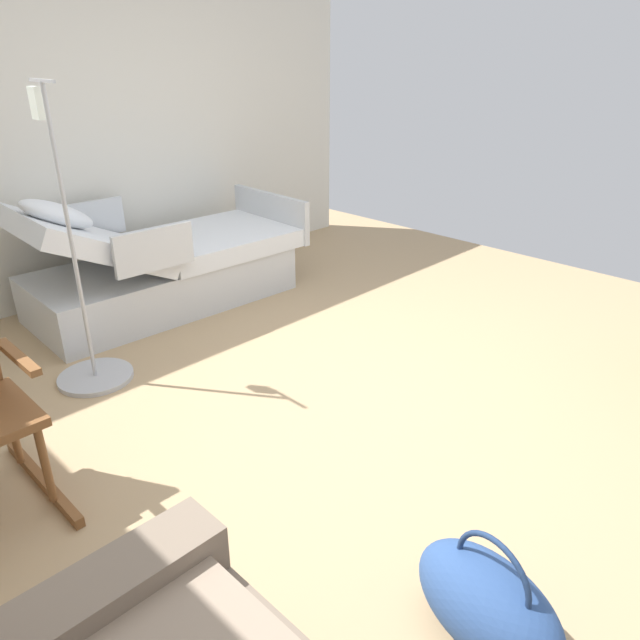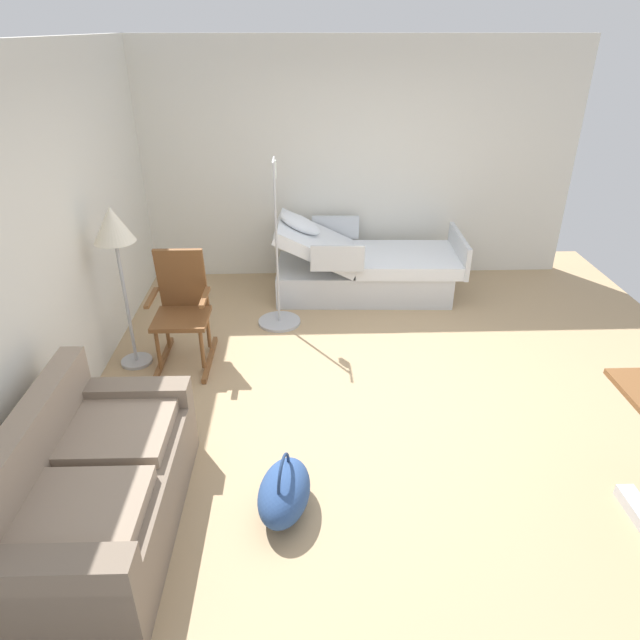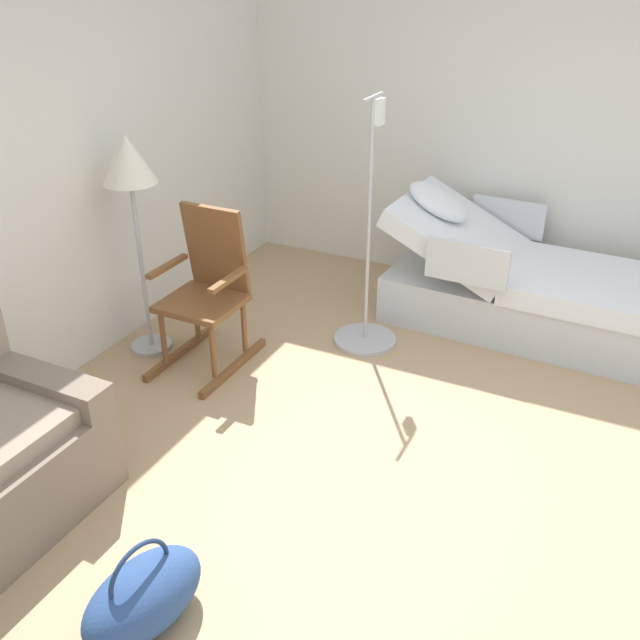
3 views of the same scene
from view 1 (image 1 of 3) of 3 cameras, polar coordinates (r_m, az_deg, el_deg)
name	(u,v)px [view 1 (image 1 of 3)]	position (r m, az deg, el deg)	size (l,w,h in m)	color
ground_plane	(338,395)	(3.44, 1.77, -7.25)	(6.28, 6.28, 0.00)	tan
side_wall	(93,117)	(5.04, -21.07, 17.79)	(0.10, 5.12, 2.70)	silver
hospital_bed	(163,267)	(4.69, -14.92, 4.94)	(1.07, 2.12, 1.01)	silver
duffel_bag	(487,603)	(2.23, 15.86, -24.79)	(0.61, 0.42, 0.43)	#2D4C84
iv_pole	(89,342)	(3.74, -21.41, -1.97)	(0.44, 0.44, 1.69)	#B2B5BA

